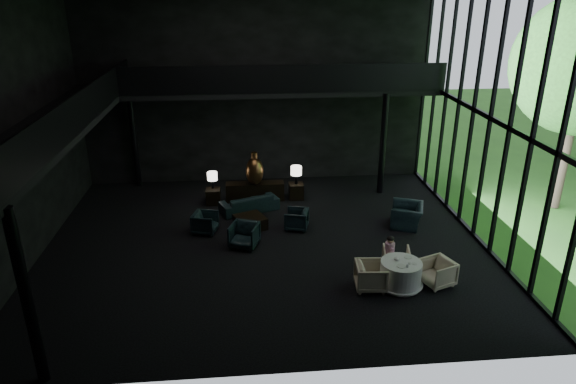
{
  "coord_description": "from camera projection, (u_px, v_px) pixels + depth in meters",
  "views": [
    {
      "loc": [
        -0.62,
        -14.75,
        7.8
      ],
      "look_at": [
        0.77,
        0.5,
        1.58
      ],
      "focal_mm": 32.0,
      "sensor_mm": 36.0,
      "label": 1
    }
  ],
  "objects": [
    {
      "name": "bronze_urn",
      "position": [
        255.0,
        171.0,
        19.36
      ],
      "size": [
        0.68,
        0.68,
        1.26
      ],
      "color": "olive",
      "rests_on": "console"
    },
    {
      "name": "column_nw",
      "position": [
        134.0,
        139.0,
        20.68
      ],
      "size": [
        0.24,
        0.24,
        4.0
      ],
      "primitive_type": "cylinder",
      "color": "black",
      "rests_on": "floor"
    },
    {
      "name": "mezzanine_back",
      "position": [
        283.0,
        90.0,
        19.79
      ],
      "size": [
        12.0,
        2.0,
        0.25
      ],
      "primitive_type": "cube",
      "color": "black",
      "rests_on": "wall_back"
    },
    {
      "name": "coffee_table",
      "position": [
        250.0,
        222.0,
        17.61
      ],
      "size": [
        1.22,
        1.22,
        0.41
      ],
      "primitive_type": "cube",
      "rotation": [
        0.0,
        0.0,
        0.4
      ],
      "color": "black",
      "rests_on": "floor"
    },
    {
      "name": "plate_b",
      "position": [
        408.0,
        257.0,
        14.24
      ],
      "size": [
        0.24,
        0.24,
        0.01
      ],
      "primitive_type": "cylinder",
      "rotation": [
        0.0,
        0.0,
        0.12
      ],
      "color": "white",
      "rests_on": "dining_table"
    },
    {
      "name": "railing_back",
      "position": [
        286.0,
        79.0,
        18.64
      ],
      "size": [
        12.0,
        0.06,
        1.0
      ],
      "primitive_type": "cube",
      "color": "black",
      "rests_on": "mezzanine_back"
    },
    {
      "name": "table_lamp_right",
      "position": [
        296.0,
        171.0,
        19.71
      ],
      "size": [
        0.42,
        0.42,
        0.71
      ],
      "color": "black",
      "rests_on": "side_table_right"
    },
    {
      "name": "console",
      "position": [
        255.0,
        191.0,
        19.83
      ],
      "size": [
        2.23,
        0.51,
        0.71
      ],
      "primitive_type": "cube",
      "color": "black",
      "rests_on": "floor"
    },
    {
      "name": "cereal_bowl",
      "position": [
        397.0,
        259.0,
        14.09
      ],
      "size": [
        0.17,
        0.17,
        0.08
      ],
      "primitive_type": "ellipsoid",
      "color": "white",
      "rests_on": "dining_table"
    },
    {
      "name": "mezzanine_left",
      "position": [
        53.0,
        128.0,
        14.58
      ],
      "size": [
        2.0,
        12.0,
        0.25
      ],
      "primitive_type": "cube",
      "color": "black",
      "rests_on": "wall_left"
    },
    {
      "name": "wall_front",
      "position": [
        278.0,
        204.0,
        9.55
      ],
      "size": [
        14.0,
        0.04,
        8.0
      ],
      "primitive_type": "cube",
      "color": "black",
      "rests_on": "ground"
    },
    {
      "name": "sofa",
      "position": [
        249.0,
        200.0,
        18.84
      ],
      "size": [
        2.27,
        1.4,
        0.86
      ],
      "primitive_type": "imported",
      "rotation": [
        0.0,
        0.0,
        3.52
      ],
      "color": "black",
      "rests_on": "floor"
    },
    {
      "name": "cream_pot",
      "position": [
        407.0,
        266.0,
        13.73
      ],
      "size": [
        0.08,
        0.08,
        0.07
      ],
      "primitive_type": "cylinder",
      "rotation": [
        0.0,
        0.0,
        0.31
      ],
      "color": "#99999E",
      "rests_on": "dining_table"
    },
    {
      "name": "dining_table",
      "position": [
        400.0,
        276.0,
        14.16
      ],
      "size": [
        1.28,
        1.28,
        0.75
      ],
      "color": "white",
      "rests_on": "floor"
    },
    {
      "name": "lounge_armchair_south",
      "position": [
        244.0,
        233.0,
        16.25
      ],
      "size": [
        1.16,
        1.13,
        0.95
      ],
      "primitive_type": "imported",
      "rotation": [
        0.0,
        0.0,
        -0.35
      ],
      "color": "black",
      "rests_on": "floor"
    },
    {
      "name": "dining_chair_north",
      "position": [
        396.0,
        258.0,
        14.93
      ],
      "size": [
        0.88,
        0.85,
        0.78
      ],
      "primitive_type": "imported",
      "rotation": [
        0.0,
        0.0,
        2.94
      ],
      "color": "#BFB5A2",
      "rests_on": "floor"
    },
    {
      "name": "dining_chair_west",
      "position": [
        371.0,
        274.0,
        14.0
      ],
      "size": [
        0.9,
        0.95,
        0.91
      ],
      "primitive_type": "imported",
      "rotation": [
        0.0,
        0.0,
        1.49
      ],
      "color": "#C5B597",
      "rests_on": "floor"
    },
    {
      "name": "floor",
      "position": [
        266.0,
        244.0,
        16.59
      ],
      "size": [
        14.0,
        12.0,
        0.02
      ],
      "primitive_type": "cube",
      "color": "black",
      "rests_on": "ground"
    },
    {
      "name": "lounge_armchair_east",
      "position": [
        296.0,
        219.0,
        17.48
      ],
      "size": [
        0.85,
        0.88,
        0.75
      ],
      "primitive_type": "imported",
      "rotation": [
        0.0,
        0.0,
        -1.83
      ],
      "color": "black",
      "rests_on": "floor"
    },
    {
      "name": "table_lamp_left",
      "position": [
        212.0,
        177.0,
        19.33
      ],
      "size": [
        0.38,
        0.38,
        0.64
      ],
      "color": "black",
      "rests_on": "side_table_left"
    },
    {
      "name": "coffee_cup",
      "position": [
        409.0,
        263.0,
        13.88
      ],
      "size": [
        0.1,
        0.1,
        0.05
      ],
      "primitive_type": "cylinder",
      "rotation": [
        0.0,
        0.0,
        0.43
      ],
      "color": "white",
      "rests_on": "saucer"
    },
    {
      "name": "wall_back",
      "position": [
        257.0,
        86.0,
        20.62
      ],
      "size": [
        14.0,
        0.04,
        8.0
      ],
      "primitive_type": "cube",
      "color": "black",
      "rests_on": "ground"
    },
    {
      "name": "child",
      "position": [
        390.0,
        246.0,
        14.86
      ],
      "size": [
        0.29,
        0.29,
        0.61
      ],
      "rotation": [
        0.0,
        0.0,
        3.14
      ],
      "color": "beige",
      "rests_on": "dining_chair_north"
    },
    {
      "name": "saucer",
      "position": [
        414.0,
        264.0,
        13.91
      ],
      "size": [
        0.15,
        0.15,
        0.01
      ],
      "primitive_type": "cylinder",
      "rotation": [
        0.0,
        0.0,
        -0.05
      ],
      "color": "white",
      "rests_on": "dining_table"
    },
    {
      "name": "window_armchair",
      "position": [
        407.0,
        210.0,
        17.63
      ],
      "size": [
        1.26,
        1.53,
        1.15
      ],
      "primitive_type": "imported",
      "rotation": [
        0.0,
        0.0,
        -1.92
      ],
      "color": "black",
      "rests_on": "floor"
    },
    {
      "name": "wall_left",
      "position": [
        16.0,
        129.0,
        14.5
      ],
      "size": [
        0.04,
        12.0,
        8.0
      ],
      "primitive_type": "cube",
      "color": "black",
      "rests_on": "ground"
    },
    {
      "name": "plate_a",
      "position": [
        401.0,
        266.0,
        13.79
      ],
      "size": [
        0.28,
        0.28,
        0.02
      ],
      "primitive_type": "cylinder",
      "rotation": [
        0.0,
        0.0,
        -0.15
      ],
      "color": "white",
      "rests_on": "dining_table"
    },
    {
      "name": "column_ne",
      "position": [
        383.0,
        145.0,
        19.94
      ],
      "size": [
        0.24,
        0.24,
        4.0
      ],
      "primitive_type": "cylinder",
      "color": "black",
      "rests_on": "floor"
    },
    {
      "name": "lounge_armchair_west",
      "position": [
        205.0,
        222.0,
        17.21
      ],
      "size": [
        0.89,
        0.92,
        0.78
      ],
      "primitive_type": "imported",
      "rotation": [
        0.0,
        0.0,
        1.31
      ],
      "color": "black",
      "rests_on": "floor"
    },
    {
      "name": "column_sw",
      "position": [
        27.0,
        299.0,
        10.16
      ],
      "size": [
        0.24,
        0.24,
        4.0
      ],
      "primitive_type": "cylinder",
      "color": "black",
      "rests_on": "floor"
    },
    {
      "name": "side_table_left",
      "position": [
        213.0,
        196.0,
        19.52
      ],
      "size": [
        0.54,
        0.54,
        0.59
      ],
      "primitive_type": "cube",
      "color": "black",
      "rests_on": "floor"
    },
    {
      "name": "dining_chair_east",
      "position": [
        437.0,
        271.0,
        14.2
      ],
      "size": [
        1.03,
        1.06,
        0.86
      ],
      "primitive_type": "imported",
      "rotation": [
        0.0,
        0.0,
        -1.21
      ],
      "color": "beige",
      "rests_on": "floor"
    },
    {
      "name": "side_table_right",
      "position": [
        296.0,
        191.0,
        20.0
      ],
      "size": [
        0.55,
        0.55,
        0.61
      ],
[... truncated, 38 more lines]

